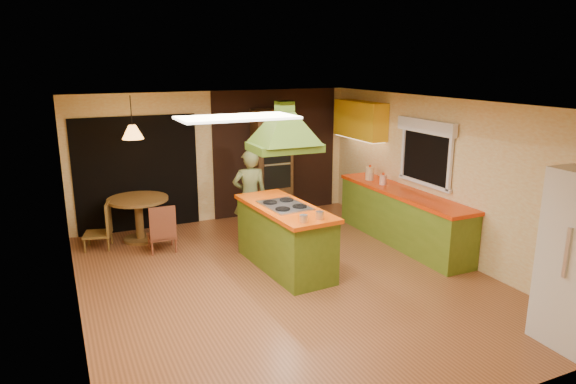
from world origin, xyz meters
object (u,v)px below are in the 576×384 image
kitchen_island (285,237)px  canister_large (370,173)px  dining_table (139,211)px  wall_oven (271,164)px  man (250,196)px

kitchen_island → canister_large: size_ratio=8.46×
dining_table → canister_large: bearing=-14.6°
wall_oven → dining_table: bearing=-168.5°
canister_large → man: bearing=174.8°
wall_oven → dining_table: 2.72m
wall_oven → dining_table: size_ratio=2.09×
canister_large → wall_oven: bearing=134.3°
man → canister_large: bearing=-173.6°
kitchen_island → canister_large: bearing=22.7°
man → wall_oven: size_ratio=0.75×
man → kitchen_island: bearing=103.8°
man → dining_table: (-1.74, 0.84, -0.27)m
wall_oven → canister_large: size_ratio=9.08×
man → dining_table: size_ratio=1.57×
kitchen_island → man: bearing=88.3°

